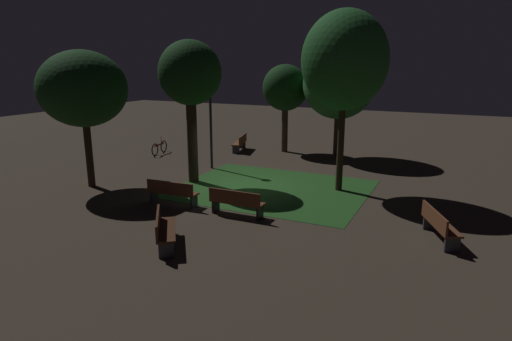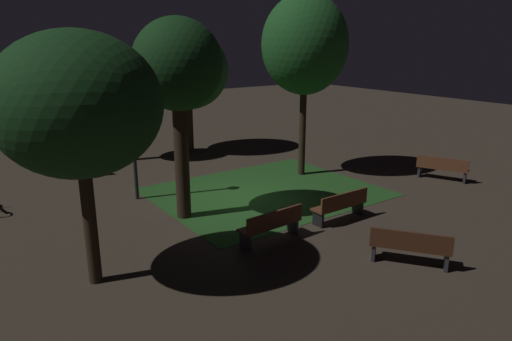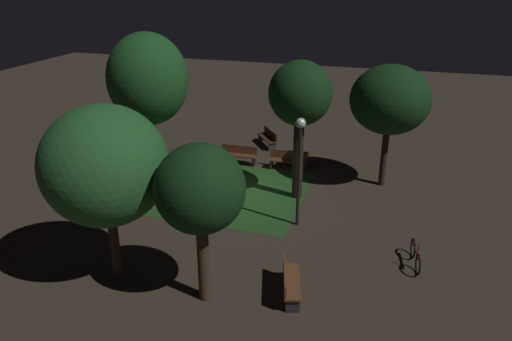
% 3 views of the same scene
% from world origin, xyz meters
% --- Properties ---
extents(ground_plane, '(60.00, 60.00, 0.00)m').
position_xyz_m(ground_plane, '(0.00, 0.00, 0.00)').
color(ground_plane, '#3D3328').
extents(grass_lawn, '(7.24, 5.93, 0.01)m').
position_xyz_m(grass_lawn, '(1.04, 0.10, 0.01)').
color(grass_lawn, '#23511E').
rests_on(grass_lawn, ground).
extents(bench_path_side, '(1.82, 0.58, 0.88)m').
position_xyz_m(bench_path_side, '(-1.24, -3.23, 0.48)').
color(bench_path_side, brown).
rests_on(bench_path_side, ground).
extents(bench_near_trees, '(1.80, 0.49, 0.88)m').
position_xyz_m(bench_near_trees, '(1.24, -3.23, 0.48)').
color(bench_near_trees, brown).
rests_on(bench_near_trees, ground).
extents(bench_by_lamp, '(0.93, 1.86, 0.88)m').
position_xyz_m(bench_by_lamp, '(-3.50, 6.18, 0.48)').
color(bench_by_lamp, brown).
rests_on(bench_by_lamp, ground).
extents(bench_front_right, '(1.45, 1.74, 0.88)m').
position_xyz_m(bench_front_right, '(0.57, -6.10, 0.48)').
color(bench_front_right, '#422314').
rests_on(bench_front_right, ground).
extents(bench_corner, '(1.16, 1.84, 0.88)m').
position_xyz_m(bench_corner, '(7.19, -2.54, 0.48)').
color(bench_corner, brown).
rests_on(bench_corner, ground).
extents(tree_tall_center, '(2.47, 2.47, 5.66)m').
position_xyz_m(tree_tall_center, '(-2.28, -0.34, 4.30)').
color(tree_tall_center, '#2D2116').
rests_on(tree_tall_center, ground).
extents(tree_near_wall, '(3.31, 3.31, 5.26)m').
position_xyz_m(tree_near_wall, '(-5.57, -2.65, 3.81)').
color(tree_near_wall, '#2D2116').
rests_on(tree_near_wall, ground).
extents(tree_right_canopy, '(3.13, 3.13, 6.65)m').
position_xyz_m(tree_right_canopy, '(3.44, 1.04, 4.84)').
color(tree_right_canopy, '#2D2116').
rests_on(tree_right_canopy, ground).
extents(tree_lawn_side, '(3.59, 3.59, 5.46)m').
position_xyz_m(tree_lawn_side, '(1.71, 6.88, 3.71)').
color(tree_lawn_side, '#38281C').
rests_on(tree_lawn_side, ground).
extents(tree_left_canopy, '(2.44, 2.44, 4.70)m').
position_xyz_m(tree_left_canopy, '(-1.22, 7.04, 3.42)').
color(tree_left_canopy, '#423021').
rests_on(tree_left_canopy, ground).
extents(lamp_post_plaza_west, '(0.36, 0.36, 4.11)m').
position_xyz_m(lamp_post_plaza_west, '(-2.81, 1.98, 2.83)').
color(lamp_post_plaza_west, black).
rests_on(lamp_post_plaza_west, ground).
extents(bicycle, '(0.32, 1.62, 0.93)m').
position_xyz_m(bicycle, '(-7.00, 3.52, 0.34)').
color(bicycle, black).
rests_on(bicycle, ground).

